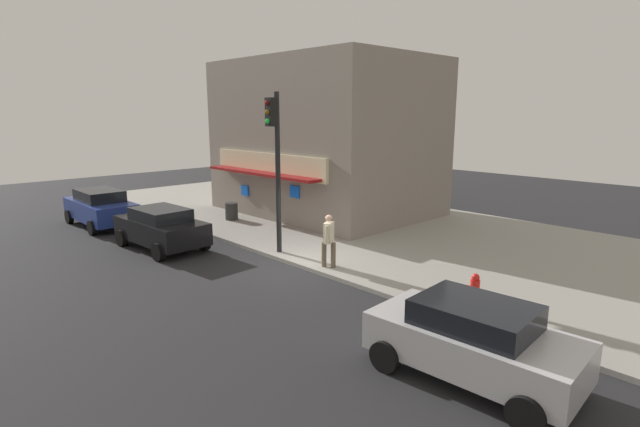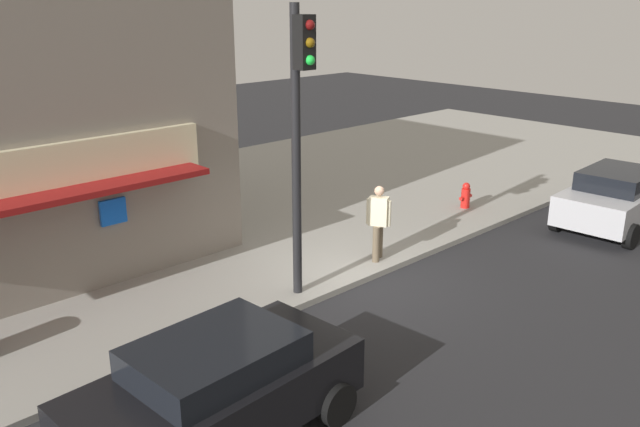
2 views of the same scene
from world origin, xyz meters
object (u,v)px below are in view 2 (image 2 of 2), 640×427
traffic_light (299,118)px  fire_hydrant (466,196)px  parked_car_silver (616,197)px  pedestrian (378,220)px  parked_car_black (217,389)px

traffic_light → fire_hydrant: bearing=7.9°
fire_hydrant → parked_car_silver: parked_car_silver is taller
fire_hydrant → pedestrian: size_ratio=0.42×
fire_hydrant → parked_car_black: size_ratio=0.18×
parked_car_silver → parked_car_black: bearing=-179.5°
fire_hydrant → parked_car_black: bearing=-162.2°
pedestrian → fire_hydrant: bearing=10.3°
traffic_light → parked_car_silver: traffic_light is taller
fire_hydrant → parked_car_silver: 3.88m
traffic_light → pedestrian: traffic_light is taller
parked_car_silver → traffic_light: bearing=164.9°
pedestrian → parked_car_silver: 6.99m
pedestrian → parked_car_silver: pedestrian is taller
fire_hydrant → parked_car_silver: (1.82, -3.41, 0.33)m
traffic_light → fire_hydrant: 7.90m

